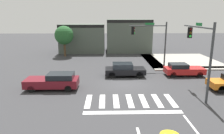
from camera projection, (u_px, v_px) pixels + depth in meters
name	position (u px, v px, depth m)	size (l,w,h in m)	color
ground_plane	(125.00, 83.00, 20.51)	(120.00, 120.00, 0.00)	#353538
crosswalk_near	(130.00, 101.00, 16.14)	(6.82, 2.65, 0.01)	silver
curb_corner_northeast	(178.00, 61.00, 29.85)	(10.00, 10.60, 0.15)	#9E998E
storefront_row	(110.00, 36.00, 38.31)	(16.12, 6.78, 5.75)	#4C564C
traffic_signal_northeast	(151.00, 37.00, 25.39)	(4.56, 0.32, 5.68)	#383A3D
traffic_signal_southeast	(200.00, 45.00, 16.57)	(0.32, 5.69, 5.96)	#383A3D
car_red	(183.00, 70.00, 22.79)	(4.19, 1.74, 1.35)	red
car_maroon	(54.00, 81.00, 18.61)	(4.63, 1.92, 1.44)	maroon
car_black	(124.00, 70.00, 22.57)	(4.28, 1.92, 1.44)	black
roadside_tree	(64.00, 35.00, 33.08)	(2.96, 2.96, 4.88)	#4C3823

